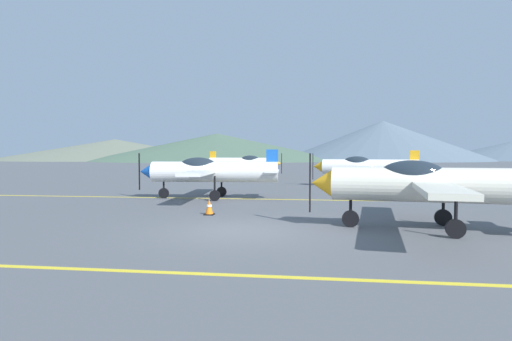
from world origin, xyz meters
TOP-DOWN VIEW (x-y plane):
  - ground_plane at (0.00, 0.00)m, footprint 400.00×400.00m
  - apron_line_near at (0.00, -4.46)m, footprint 80.00×0.16m
  - apron_line_far at (0.00, 8.53)m, footprint 80.00×0.16m
  - airplane_near at (5.61, 0.76)m, footprint 7.21×8.27m
  - airplane_mid at (-3.02, 8.45)m, footprint 7.16×8.25m
  - airplane_far at (5.69, 17.39)m, footprint 7.21×8.27m
  - airplane_back at (-4.27, 26.96)m, footprint 7.21×8.27m
  - traffic_cone_front at (-1.66, 3.02)m, footprint 0.36×0.36m
  - hill_left at (-69.36, 132.92)m, footprint 82.00×82.00m
  - hill_centerleft at (-28.67, 121.39)m, footprint 81.78×81.78m
  - hill_centerright at (24.39, 127.97)m, footprint 65.89×65.89m

SIDE VIEW (x-z plane):
  - ground_plane at x=0.00m, z-range 0.00..0.00m
  - apron_line_near at x=0.00m, z-range 0.00..0.01m
  - apron_line_far at x=0.00m, z-range 0.00..0.01m
  - traffic_cone_front at x=-1.66m, z-range -0.01..0.58m
  - airplane_near at x=5.61m, z-range 0.16..2.63m
  - airplane_mid at x=-3.02m, z-range 0.16..2.63m
  - airplane_far at x=5.69m, z-range 0.16..2.63m
  - airplane_back at x=-4.27m, z-range 0.16..2.63m
  - hill_left at x=-69.36m, z-range 0.00..7.38m
  - hill_centerleft at x=-28.67m, z-range 0.00..8.68m
  - hill_centerright at x=24.39m, z-range 0.00..12.73m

